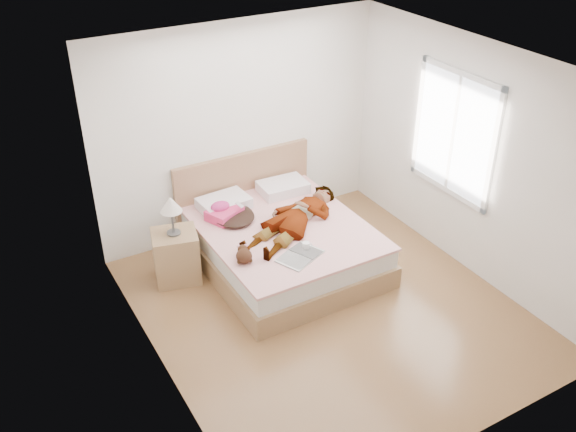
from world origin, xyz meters
The scene contains 11 objects.
ground centered at (0.00, 0.00, 0.00)m, with size 4.00×4.00×0.00m, color #4C2A17.
woman centered at (0.15, 0.95, 0.62)m, with size 0.61×1.63×0.22m, color white.
hair centered at (-0.42, 1.40, 0.55)m, with size 0.48×0.59×0.09m, color black.
phone centered at (-0.35, 1.35, 0.69)m, with size 0.05×0.10×0.01m, color silver.
room_shell centered at (1.77, 0.30, 1.50)m, with size 4.00×4.00×4.00m.
bed centered at (0.00, 1.04, 0.28)m, with size 1.80×2.08×1.00m.
towel centered at (-0.50, 1.46, 0.59)m, with size 0.46×0.42×0.20m.
magazine centered at (-0.15, 0.34, 0.52)m, with size 0.56×0.47×0.03m.
coffee_mug centered at (-0.02, 0.43, 0.55)m, with size 0.12×0.10×0.09m.
plush_toy centered at (-0.69, 0.57, 0.58)m, with size 0.22×0.28×0.14m.
nightstand centered at (-1.17, 1.30, 0.35)m, with size 0.58×0.54×1.04m.
Camera 1 is at (-3.03, -4.40, 4.29)m, focal length 40.00 mm.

